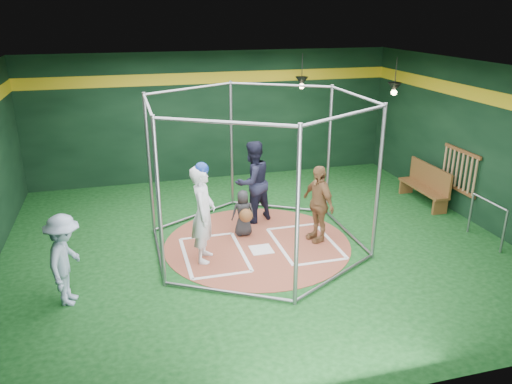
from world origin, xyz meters
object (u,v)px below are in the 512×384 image
object	(u,v)px
batter_figure	(203,213)
visitor_leopard	(318,203)
umpire	(253,182)
dugout_bench	(426,184)

from	to	relation	value
batter_figure	visitor_leopard	bearing A→B (deg)	5.90
batter_figure	visitor_leopard	distance (m)	2.41
batter_figure	umpire	distance (m)	2.07
visitor_leopard	dugout_bench	xyz separation A→B (m)	(3.38, 1.28, -0.32)
dugout_bench	umpire	bearing A→B (deg)	179.65
visitor_leopard	umpire	bearing A→B (deg)	-156.25
visitor_leopard	umpire	xyz separation A→B (m)	(-1.03, 1.31, 0.12)
batter_figure	visitor_leopard	size ratio (longest dim) A/B	1.21
umpire	visitor_leopard	bearing A→B (deg)	104.04
batter_figure	umpire	size ratio (longest dim) A/B	1.05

